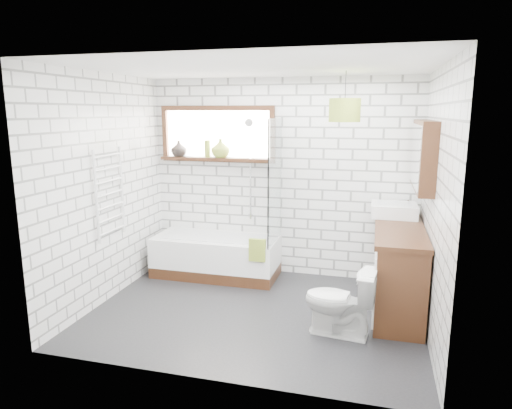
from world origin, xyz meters
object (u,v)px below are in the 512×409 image
(vanity, at_px, (398,268))
(basin, at_px, (394,210))
(pendant, at_px, (345,110))
(toilet, at_px, (339,301))
(bathtub, at_px, (216,256))

(vanity, distance_m, basin, 0.73)
(basin, height_order, pendant, pendant)
(basin, distance_m, toilet, 1.51)
(vanity, height_order, toilet, vanity)
(bathtub, distance_m, basin, 2.28)
(toilet, distance_m, pendant, 1.97)
(pendant, bearing_deg, basin, 35.75)
(vanity, xyz_separation_m, toilet, (-0.55, -0.78, -0.12))
(bathtub, height_order, toilet, toilet)
(bathtub, bearing_deg, pendant, -12.77)
(pendant, bearing_deg, bathtub, 167.23)
(basin, xyz_separation_m, pendant, (-0.57, -0.41, 1.13))
(basin, relative_size, pendant, 1.54)
(toilet, bearing_deg, bathtub, -119.47)
(vanity, bearing_deg, pendant, 172.15)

